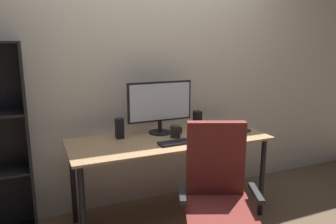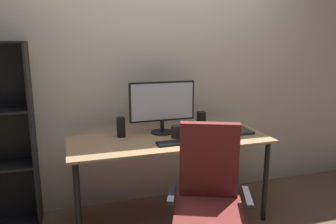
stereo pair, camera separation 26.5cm
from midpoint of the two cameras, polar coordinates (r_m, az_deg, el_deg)
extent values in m
plane|color=brown|center=(3.04, 2.97, -18.14)|extent=(12.00, 12.00, 0.00)
cube|color=beige|center=(3.09, 0.09, 7.92)|extent=(6.40, 0.10, 2.60)
cube|color=tan|center=(2.74, 3.14, -4.89)|extent=(1.68, 0.65, 0.02)
cylinder|color=black|center=(2.49, -12.48, -16.29)|extent=(0.04, 0.04, 0.72)
cylinder|color=black|center=(3.01, 19.23, -11.49)|extent=(0.04, 0.04, 0.72)
cylinder|color=black|center=(2.97, -13.36, -11.47)|extent=(0.04, 0.04, 0.72)
cylinder|color=black|center=(3.41, 14.00, -8.26)|extent=(0.04, 0.04, 0.72)
cylinder|color=black|center=(2.89, 1.60, -3.58)|extent=(0.20, 0.20, 0.01)
cylinder|color=black|center=(2.88, 1.61, -2.51)|extent=(0.04, 0.04, 0.10)
cube|color=black|center=(2.83, 1.64, 1.86)|extent=(0.58, 0.03, 0.35)
cube|color=silver|center=(2.81, 1.74, 1.81)|extent=(0.55, 0.01, 0.32)
cube|color=black|center=(2.60, 4.16, -5.46)|extent=(0.29, 0.12, 0.02)
cube|color=black|center=(2.70, 8.65, -4.67)|extent=(0.07, 0.10, 0.03)
cylinder|color=black|center=(2.74, 4.18, -3.54)|extent=(0.09, 0.09, 0.10)
cube|color=black|center=(2.76, 5.18, -3.34)|extent=(0.02, 0.01, 0.06)
cube|color=#2D2D30|center=(2.99, 13.80, -3.33)|extent=(0.32, 0.23, 0.02)
cube|color=black|center=(2.77, -5.56, -2.68)|extent=(0.06, 0.07, 0.17)
cube|color=black|center=(3.00, 8.36, -1.57)|extent=(0.06, 0.07, 0.17)
cube|color=maroon|center=(2.21, 10.74, -17.51)|extent=(0.57, 0.57, 0.08)
cube|color=maroon|center=(2.27, 10.58, -8.28)|extent=(0.40, 0.22, 0.52)
cube|color=#232326|center=(2.16, 4.29, -14.21)|extent=(0.14, 0.26, 0.03)
cube|color=#232326|center=(2.21, 17.25, -14.16)|extent=(0.14, 0.26, 0.03)
cube|color=black|center=(2.85, -20.12, -4.12)|extent=(0.02, 0.28, 1.54)
camera|label=1|loc=(0.13, -87.14, 0.64)|focal=34.75mm
camera|label=2|loc=(0.13, 92.86, -0.64)|focal=34.75mm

